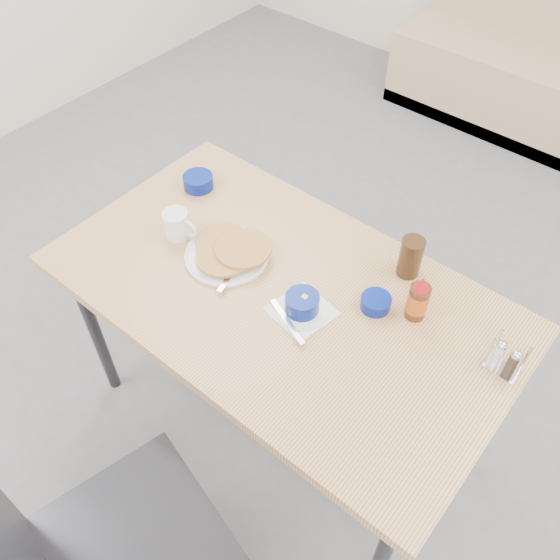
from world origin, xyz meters
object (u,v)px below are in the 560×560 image
Objects in this scene: dining_table at (281,303)px; pancake_plate at (228,252)px; grits_setting at (302,306)px; syrup_bottle at (418,300)px; coffee_mug at (177,224)px; creamer_bowl at (198,182)px; butter_bowl at (376,303)px; amber_tumbler at (411,257)px; condiment_caddy at (505,360)px; diner_chair at (92,557)px.

pancake_plate is (-0.22, 0.00, 0.08)m from dining_table.
pancake_plate is 0.32m from grits_setting.
syrup_bottle reaches higher than grits_setting.
creamer_bowl is at bearing 119.97° from coffee_mug.
amber_tumbler is (-0.00, 0.18, 0.05)m from butter_bowl.
condiment_caddy reaches higher than creamer_bowl.
creamer_bowl is (-0.12, 0.22, -0.02)m from coffee_mug.
butter_bowl is at bearing -169.88° from condiment_caddy.
dining_table is at bearing 110.18° from diner_chair.
creamer_bowl is at bearing 175.53° from butter_bowl.
diner_chair reaches higher than butter_bowl.
diner_chair is 0.99m from butter_bowl.
amber_tumbler reaches higher than grits_setting.
coffee_mug is at bearing -153.15° from amber_tumbler.
diner_chair is 1.17m from amber_tumbler.
syrup_bottle reaches higher than creamer_bowl.
condiment_caddy reaches higher than coffee_mug.
butter_bowl is 0.56× the size of syrup_bottle.
pancake_plate is 0.86m from condiment_caddy.
syrup_bottle is (0.10, -0.13, 0.00)m from amber_tumbler.
syrup_bottle is at bearing 14.85° from coffee_mug.
syrup_bottle is (0.26, 1.00, 0.25)m from diner_chair.
diner_chair is at bearing -58.17° from coffee_mug.
creamer_bowl is (-0.63, 0.21, -0.01)m from grits_setting.
butter_bowl is at bearing 44.48° from grits_setting.
pancake_plate is at bearing 9.87° from coffee_mug.
dining_table is 0.41m from syrup_bottle.
butter_bowl is 0.12m from syrup_bottle.
syrup_bottle is (0.76, 0.20, 0.02)m from coffee_mug.
dining_table is 0.23m from pancake_plate.
amber_tumbler is 1.17× the size of condiment_caddy.
pancake_plate is at bearing 124.18° from diner_chair.
diner_chair is 0.83m from grits_setting.
coffee_mug is (-0.19, -0.03, 0.03)m from pancake_plate.
amber_tumbler is 0.84× the size of syrup_bottle.
creamer_bowl is at bearing 149.76° from pancake_plate.
diner_chair is 11.39× the size of butter_bowl.
pancake_plate is at bearing 179.19° from dining_table.
coffee_mug is at bearing -175.81° from dining_table.
grits_setting is 1.26× the size of syrup_bottle.
grits_setting is at bearing 103.54° from diner_chair.
butter_bowl is at bearing 26.43° from dining_table.
coffee_mug is (-0.41, -0.03, 0.11)m from dining_table.
diner_chair is 3.80× the size of pancake_plate.
creamer_bowl is 0.79m from amber_tumbler.
grits_setting is at bearing -135.52° from butter_bowl.
grits_setting reaches higher than pancake_plate.
dining_table is at bearing -19.27° from creamer_bowl.
dining_table is 11.60× the size of coffee_mug.
grits_setting is at bearing -114.97° from amber_tumbler.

